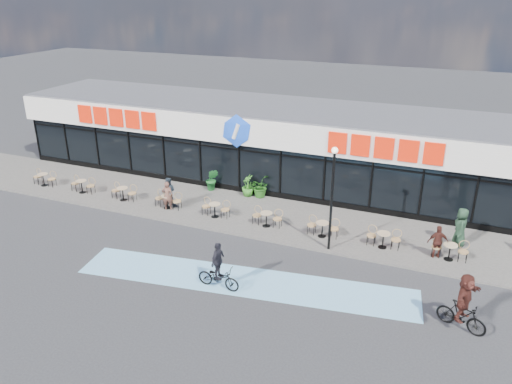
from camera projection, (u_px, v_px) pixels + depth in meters
ground at (178, 247)px, 23.15m from camera, size 120.00×120.00×0.00m
sidewalk at (221, 208)px, 26.97m from camera, size 44.00×5.00×0.10m
bike_lane at (244, 281)px, 20.46m from camera, size 14.17×4.13×0.01m
building at (259, 141)px, 30.72m from camera, size 30.60×6.57×4.75m
lamp_post at (332, 190)px, 21.65m from camera, size 0.28×0.28×4.85m
bistro_set_0 at (44, 178)px, 29.81m from camera, size 1.54×0.62×0.90m
bistro_set_1 at (83, 185)px, 28.81m from camera, size 1.54×0.62×0.90m
bistro_set_2 at (124, 192)px, 27.81m from camera, size 1.54×0.62×0.90m
bistro_set_3 at (168, 200)px, 26.80m from camera, size 1.54×0.62×0.90m
bistro_set_4 at (216, 208)px, 25.80m from camera, size 1.54×0.62×0.90m
bistro_set_5 at (267, 217)px, 24.80m from camera, size 1.54×0.62×0.90m
bistro_set_6 at (323, 227)px, 23.79m from camera, size 1.54×0.62×0.90m
bistro_set_7 at (384, 238)px, 22.79m from camera, size 1.54×0.62×0.90m
bistro_set_8 at (450, 249)px, 21.78m from camera, size 1.54×0.62×0.90m
potted_plant_left at (212, 180)px, 29.01m from camera, size 0.83×0.72×1.31m
potted_plant_mid at (259, 186)px, 28.12m from camera, size 1.38×1.44×1.25m
potted_plant_right at (248, 185)px, 28.25m from camera, size 0.96×0.96×1.24m
patron_left at (167, 196)px, 26.45m from camera, size 0.67×0.55×1.59m
patron_right at (168, 192)px, 26.92m from camera, size 0.95×0.85×1.61m
pedestrian_a at (461, 227)px, 22.72m from camera, size 0.72×0.99×1.86m
pedestrian_c at (438, 242)px, 21.79m from camera, size 0.96×0.65×1.52m
cyclist_a at (218, 272)px, 19.74m from camera, size 1.84×0.94×2.02m
cyclist_b at (464, 305)px, 17.25m from camera, size 1.85×1.72×2.22m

